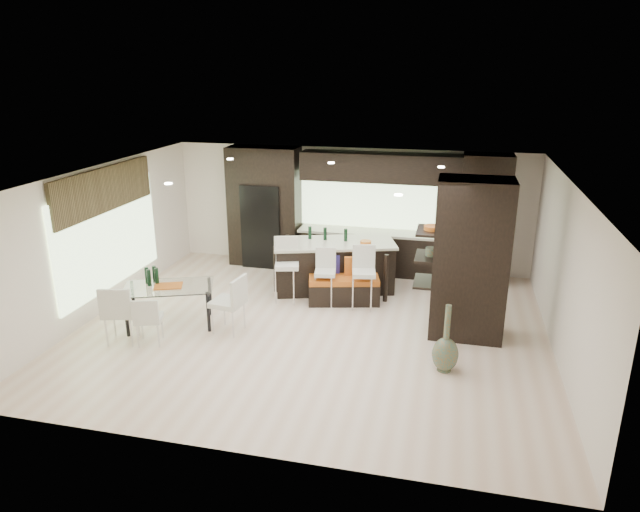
% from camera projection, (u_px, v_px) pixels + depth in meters
% --- Properties ---
extents(ground, '(8.00, 8.00, 0.00)m').
position_uv_depth(ground, '(312.00, 328.00, 10.02)').
color(ground, beige).
rests_on(ground, ground).
extents(back_wall, '(8.00, 0.02, 2.70)m').
position_uv_depth(back_wall, '(350.00, 208.00, 12.82)').
color(back_wall, white).
rests_on(back_wall, ground).
extents(left_wall, '(0.02, 7.00, 2.70)m').
position_uv_depth(left_wall, '(101.00, 240.00, 10.47)').
color(left_wall, white).
rests_on(left_wall, ground).
extents(right_wall, '(0.02, 7.00, 2.70)m').
position_uv_depth(right_wall, '(565.00, 275.00, 8.71)').
color(right_wall, white).
rests_on(right_wall, ground).
extents(ceiling, '(8.00, 7.00, 0.02)m').
position_uv_depth(ceiling, '(311.00, 176.00, 9.16)').
color(ceiling, white).
rests_on(ceiling, ground).
extents(window_left, '(0.04, 3.20, 1.90)m').
position_uv_depth(window_left, '(109.00, 237.00, 10.64)').
color(window_left, '#B2D199').
rests_on(window_left, left_wall).
extents(window_back, '(3.40, 0.04, 1.20)m').
position_uv_depth(window_back, '(376.00, 201.00, 12.59)').
color(window_back, '#B2D199').
rests_on(window_back, back_wall).
extents(stone_accent, '(0.08, 3.00, 0.80)m').
position_uv_depth(stone_accent, '(105.00, 190.00, 10.35)').
color(stone_accent, brown).
rests_on(stone_accent, left_wall).
extents(ceiling_spots, '(4.00, 3.00, 0.02)m').
position_uv_depth(ceiling_spots, '(315.00, 175.00, 9.40)').
color(ceiling_spots, white).
rests_on(ceiling_spots, ceiling).
extents(back_cabinetry, '(6.80, 0.68, 2.70)m').
position_uv_depth(back_cabinetry, '(370.00, 213.00, 12.41)').
color(back_cabinetry, black).
rests_on(back_cabinetry, ground).
extents(refrigerator, '(0.90, 0.68, 1.90)m').
position_uv_depth(refrigerator, '(265.00, 224.00, 13.01)').
color(refrigerator, black).
rests_on(refrigerator, ground).
extents(partition_column, '(1.20, 0.80, 2.70)m').
position_uv_depth(partition_column, '(470.00, 260.00, 9.39)').
color(partition_column, black).
rests_on(partition_column, ground).
extents(kitchen_island, '(2.64, 1.74, 1.01)m').
position_uv_depth(kitchen_island, '(334.00, 265.00, 11.66)').
color(kitchen_island, black).
rests_on(kitchen_island, ground).
extents(stool_left, '(0.55, 0.55, 1.02)m').
position_uv_depth(stool_left, '(287.00, 277.00, 11.04)').
color(stool_left, silver).
rests_on(stool_left, ground).
extents(stool_mid, '(0.45, 0.45, 0.88)m').
position_uv_depth(stool_mid, '(325.00, 282.00, 10.92)').
color(stool_mid, silver).
rests_on(stool_mid, ground).
extents(stool_right, '(0.50, 0.50, 0.97)m').
position_uv_depth(stool_right, '(364.00, 284.00, 10.73)').
color(stool_right, silver).
rests_on(stool_right, ground).
extents(bench, '(1.45, 0.83, 0.52)m').
position_uv_depth(bench, '(344.00, 290.00, 11.04)').
color(bench, black).
rests_on(bench, ground).
extents(floor_vase, '(0.43, 0.43, 1.07)m').
position_uv_depth(floor_vase, '(446.00, 338.00, 8.47)').
color(floor_vase, '#4D583F').
rests_on(floor_vase, ground).
extents(dining_table, '(1.73, 1.35, 0.73)m').
position_uv_depth(dining_table, '(170.00, 306.00, 10.04)').
color(dining_table, white).
rests_on(dining_table, ground).
extents(chair_near, '(0.53, 0.53, 0.78)m').
position_uv_depth(chair_near, '(149.00, 322.00, 9.37)').
color(chair_near, silver).
rests_on(chair_near, ground).
extents(chair_far, '(0.63, 0.63, 0.95)m').
position_uv_depth(chair_far, '(121.00, 315.00, 9.40)').
color(chair_far, silver).
rests_on(chair_far, ground).
extents(chair_end, '(0.57, 0.57, 0.94)m').
position_uv_depth(chair_end, '(228.00, 306.00, 9.77)').
color(chair_end, silver).
rests_on(chair_end, ground).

